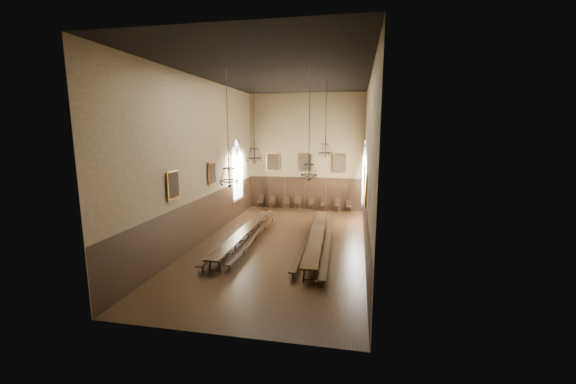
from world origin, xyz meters
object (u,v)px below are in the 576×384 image
(chair_0, at_px, (260,204))
(chandelier_front_right, at_px, (309,167))
(bench_right_outer, at_px, (328,242))
(chandelier_back_left, at_px, (254,154))
(bench_left_inner, at_px, (256,236))
(chair_4, at_px, (311,207))
(table_right, at_px, (317,240))
(table_left, at_px, (245,236))
(chair_2, at_px, (286,206))
(chair_7, at_px, (349,209))
(bench_right_inner, at_px, (307,240))
(chair_3, at_px, (297,206))
(chair_1, at_px, (273,205))
(chandelier_front_left, at_px, (229,174))
(chandelier_back_right, at_px, (325,147))
(bench_left_outer, at_px, (239,235))
(chair_6, at_px, (337,207))
(chair_5, at_px, (323,207))

(chair_0, xyz_separation_m, chandelier_front_right, (5.41, -11.01, 4.25))
(bench_right_outer, height_order, chandelier_back_left, chandelier_back_left)
(bench_left_inner, height_order, chair_4, chair_4)
(table_right, distance_m, chandelier_front_right, 4.79)
(table_left, relative_size, chair_2, 9.77)
(bench_right_outer, bearing_deg, table_left, -179.13)
(bench_right_outer, distance_m, chair_7, 8.69)
(table_left, bearing_deg, table_right, 1.11)
(bench_right_inner, height_order, chandelier_front_right, chandelier_front_right)
(chair_0, relative_size, chair_2, 1.05)
(bench_left_inner, distance_m, chair_2, 8.32)
(bench_right_outer, bearing_deg, chair_7, 84.20)
(chair_3, relative_size, chair_7, 1.12)
(table_right, height_order, chair_1, chair_1)
(chair_1, height_order, chandelier_back_left, chandelier_back_left)
(table_right, bearing_deg, chandelier_front_left, -152.96)
(chair_2, height_order, chair_3, chair_3)
(chair_1, bearing_deg, bench_right_outer, -73.32)
(chandelier_back_right, bearing_deg, bench_right_inner, -108.06)
(chair_4, xyz_separation_m, chair_7, (2.91, -0.10, 0.00))
(bench_right_outer, height_order, chair_1, chair_1)
(bench_left_outer, height_order, chandelier_front_right, chandelier_front_right)
(bench_left_inner, height_order, chandelier_front_left, chandelier_front_left)
(bench_right_outer, xyz_separation_m, chair_0, (-6.17, 8.65, 0.00))
(bench_right_outer, height_order, chair_0, chair_0)
(bench_left_inner, distance_m, chandelier_back_right, 6.49)
(bench_right_outer, relative_size, chair_2, 10.96)
(chair_0, bearing_deg, chair_3, 6.60)
(chair_1, height_order, chair_3, chair_1)
(chair_0, bearing_deg, chandelier_front_left, -77.88)
(table_left, xyz_separation_m, chair_6, (4.63, 8.78, -0.07))
(table_left, xyz_separation_m, bench_left_inner, (0.51, 0.40, -0.10))
(chair_2, height_order, chandelier_back_right, chandelier_back_right)
(chair_6, relative_size, chandelier_back_left, 0.22)
(table_right, height_order, bench_right_inner, table_right)
(bench_left_outer, relative_size, chair_6, 10.11)
(table_left, relative_size, chandelier_back_right, 2.26)
(chair_1, relative_size, chandelier_back_right, 0.24)
(table_left, distance_m, chandelier_front_left, 4.24)
(bench_right_inner, xyz_separation_m, chandelier_front_right, (0.42, -2.57, 4.28))
(chair_6, height_order, chandelier_front_right, chandelier_front_right)
(chair_6, bearing_deg, bench_left_inner, -119.04)
(chair_5, distance_m, chandelier_back_right, 7.97)
(chair_1, height_order, chandelier_back_right, chandelier_back_right)
(chair_2, bearing_deg, bench_right_inner, -86.32)
(chair_4, bearing_deg, chair_6, -8.43)
(chair_3, distance_m, chandelier_front_left, 11.60)
(table_left, bearing_deg, chair_7, 57.68)
(chair_6, xyz_separation_m, chandelier_front_left, (-4.68, -10.79, 3.80))
(chair_1, bearing_deg, chandelier_front_left, -101.60)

